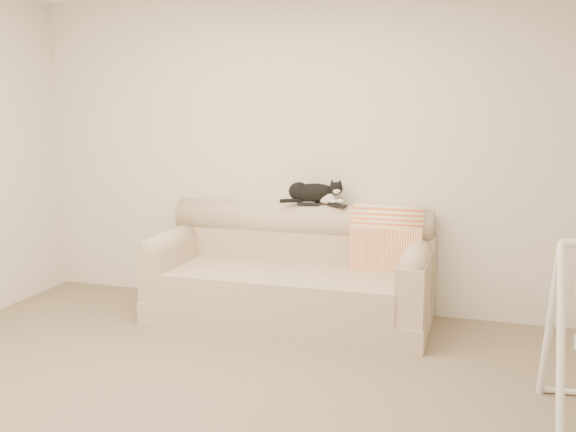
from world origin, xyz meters
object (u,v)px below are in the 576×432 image
object	(u,v)px
remote_b	(337,205)
tuxedo_cat	(314,193)
sofa	(292,276)
remote_a	(308,203)

from	to	relation	value
remote_b	tuxedo_cat	xyz separation A→B (m)	(-0.21, 0.04, 0.09)
sofa	tuxedo_cat	bearing A→B (deg)	63.95
remote_a	tuxedo_cat	world-z (taller)	tuxedo_cat
sofa	remote_a	bearing A→B (deg)	70.04
sofa	remote_a	xyz separation A→B (m)	(0.08, 0.22, 0.56)
sofa	remote_b	size ratio (longest dim) A/B	12.68
remote_a	remote_b	world-z (taller)	remote_a
sofa	remote_a	distance (m)	0.60
remote_b	tuxedo_cat	world-z (taller)	tuxedo_cat
sofa	remote_b	distance (m)	0.67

